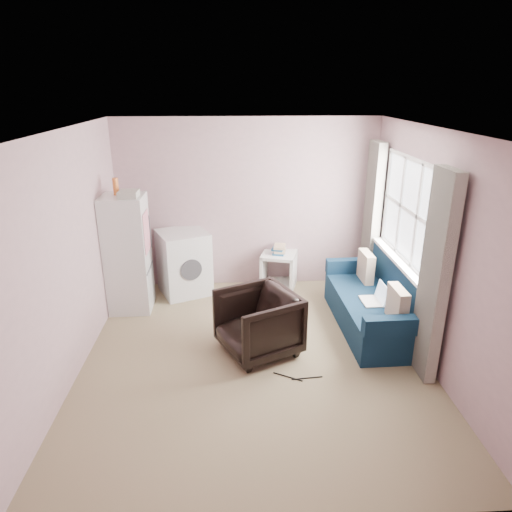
{
  "coord_description": "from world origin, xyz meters",
  "views": [
    {
      "loc": [
        -0.21,
        -4.45,
        2.9
      ],
      "look_at": [
        0.05,
        0.6,
        1.0
      ],
      "focal_mm": 32.0,
      "sensor_mm": 36.0,
      "label": 1
    }
  ],
  "objects_px": {
    "fridge": "(128,253)",
    "washing_machine": "(184,261)",
    "armchair": "(258,320)",
    "sofa": "(379,305)",
    "side_table": "(279,267)"
  },
  "relations": [
    {
      "from": "fridge",
      "to": "sofa",
      "type": "xyz_separation_m",
      "value": [
        3.22,
        -0.69,
        -0.5
      ]
    },
    {
      "from": "sofa",
      "to": "washing_machine",
      "type": "bearing_deg",
      "value": 153.37
    },
    {
      "from": "washing_machine",
      "to": "side_table",
      "type": "distance_m",
      "value": 1.42
    },
    {
      "from": "washing_machine",
      "to": "sofa",
      "type": "distance_m",
      "value": 2.81
    },
    {
      "from": "fridge",
      "to": "side_table",
      "type": "bearing_deg",
      "value": 15.42
    },
    {
      "from": "fridge",
      "to": "washing_machine",
      "type": "xyz_separation_m",
      "value": [
        0.68,
        0.49,
        -0.32
      ]
    },
    {
      "from": "armchair",
      "to": "sofa",
      "type": "relative_size",
      "value": 0.43
    },
    {
      "from": "side_table",
      "to": "fridge",
      "type": "bearing_deg",
      "value": -164.03
    },
    {
      "from": "washing_machine",
      "to": "sofa",
      "type": "xyz_separation_m",
      "value": [
        2.54,
        -1.19,
        -0.18
      ]
    },
    {
      "from": "washing_machine",
      "to": "armchair",
      "type": "bearing_deg",
      "value": -83.09
    },
    {
      "from": "side_table",
      "to": "sofa",
      "type": "height_order",
      "value": "sofa"
    },
    {
      "from": "armchair",
      "to": "washing_machine",
      "type": "relative_size",
      "value": 0.87
    },
    {
      "from": "fridge",
      "to": "washing_machine",
      "type": "distance_m",
      "value": 0.89
    },
    {
      "from": "side_table",
      "to": "armchair",
      "type": "bearing_deg",
      "value": -103.06
    },
    {
      "from": "armchair",
      "to": "sofa",
      "type": "distance_m",
      "value": 1.63
    }
  ]
}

